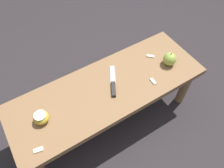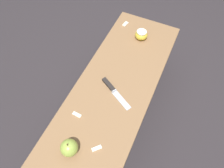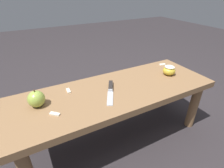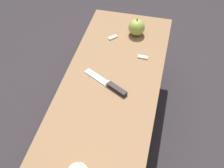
% 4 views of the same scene
% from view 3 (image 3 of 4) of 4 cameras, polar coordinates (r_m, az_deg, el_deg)
% --- Properties ---
extents(ground_plane, '(8.00, 8.00, 0.00)m').
position_cam_3_polar(ground_plane, '(1.30, 1.17, -16.70)').
color(ground_plane, '#2D282B').
extents(wooden_bench, '(1.23, 0.44, 0.39)m').
position_cam_3_polar(wooden_bench, '(1.08, 1.34, -4.33)').
color(wooden_bench, olive).
rests_on(wooden_bench, ground_plane).
extents(knife, '(0.14, 0.23, 0.02)m').
position_cam_3_polar(knife, '(1.04, -0.49, -1.63)').
color(knife, '#B7BABF').
rests_on(knife, wooden_bench).
extents(apple_whole, '(0.09, 0.09, 0.10)m').
position_cam_3_polar(apple_whole, '(0.97, -23.48, -4.48)').
color(apple_whole, '#9EB747').
rests_on(apple_whole, wooden_bench).
extents(apple_cut, '(0.08, 0.08, 0.06)m').
position_cam_3_polar(apple_cut, '(1.27, 18.03, 4.25)').
color(apple_cut, gold).
rests_on(apple_cut, wooden_bench).
extents(apple_slice_near_knife, '(0.05, 0.03, 0.01)m').
position_cam_3_polar(apple_slice_near_knife, '(1.43, 16.17, 6.14)').
color(apple_slice_near_knife, white).
rests_on(apple_slice_near_knife, wooden_bench).
extents(apple_slice_center, '(0.02, 0.05, 0.01)m').
position_cam_3_polar(apple_slice_center, '(1.06, -14.05, -2.13)').
color(apple_slice_center, white).
rests_on(apple_slice_center, wooden_bench).
extents(apple_slice_near_bowl, '(0.05, 0.05, 0.01)m').
position_cam_3_polar(apple_slice_near_bowl, '(0.90, -18.18, -9.26)').
color(apple_slice_near_bowl, white).
rests_on(apple_slice_near_bowl, wooden_bench).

